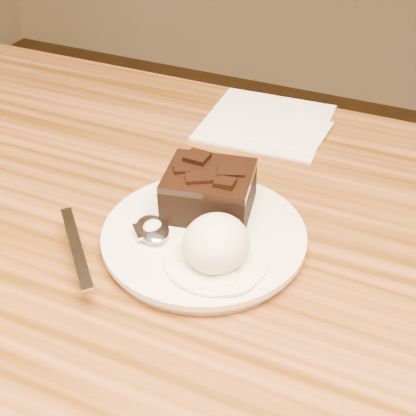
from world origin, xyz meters
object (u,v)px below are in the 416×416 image
at_px(plate, 204,238).
at_px(brownie, 209,194).
at_px(ice_cream_scoop, 216,243).
at_px(spoon, 153,230).
at_px(napkin, 266,121).

relative_size(plate, brownie, 2.36).
bearing_deg(ice_cream_scoop, spoon, 171.83).
distance_m(plate, brownie, 0.05).
bearing_deg(plate, spoon, -150.99).
xyz_separation_m(plate, napkin, (-0.03, 0.27, -0.01)).
height_order(plate, spoon, spoon).
height_order(brownie, spoon, brownie).
bearing_deg(spoon, plate, -14.93).
xyz_separation_m(ice_cream_scoop, spoon, (-0.07, 0.01, -0.02)).
relative_size(spoon, napkin, 1.13).
bearing_deg(spoon, brownie, 16.63).
distance_m(brownie, spoon, 0.07).
distance_m(ice_cream_scoop, spoon, 0.08).
xyz_separation_m(brownie, spoon, (-0.03, -0.06, -0.02)).
relative_size(plate, ice_cream_scoop, 3.12).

